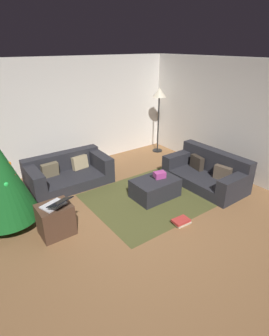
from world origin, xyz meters
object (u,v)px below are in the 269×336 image
at_px(book_stack, 181,221).
at_px(corner_lamp, 159,98).
at_px(ottoman, 155,188).
at_px(side_table, 56,220).
at_px(couch_right, 208,172).
at_px(gift_box, 160,175).
at_px(couch_left, 67,172).
at_px(christmas_tree, 0,178).
at_px(tv_remote, 153,177).
at_px(laptop, 56,204).

bearing_deg(book_stack, corner_lamp, 56.33).
xyz_separation_m(ottoman, side_table, (-2.06, 0.04, 0.07)).
xyz_separation_m(couch_right, gift_box, (-1.17, 0.26, 0.17)).
relative_size(ottoman, side_table, 1.70).
relative_size(couch_left, christmas_tree, 1.02).
relative_size(book_stack, corner_lamp, 0.19).
bearing_deg(tv_remote, laptop, -174.86).
bearing_deg(laptop, ottoman, 0.67).
height_order(ottoman, corner_lamp, corner_lamp).
height_order(gift_box, laptop, laptop).
xyz_separation_m(couch_right, laptop, (-3.34, 0.22, 0.31)).
distance_m(gift_box, tv_remote, 0.14).
xyz_separation_m(tv_remote, side_table, (-2.09, -0.06, -0.13)).
bearing_deg(ottoman, tv_remote, 75.28).
bearing_deg(christmas_tree, couch_left, 32.19).
distance_m(christmas_tree, side_table, 1.09).
xyz_separation_m(tv_remote, corner_lamp, (1.69, 1.84, 1.13)).
xyz_separation_m(couch_left, ottoman, (1.18, -1.62, -0.06)).
bearing_deg(christmas_tree, couch_right, -13.61).
bearing_deg(side_table, corner_lamp, 26.67).
bearing_deg(side_table, book_stack, -29.21).
xyz_separation_m(couch_left, side_table, (-0.88, -1.57, 0.01)).
height_order(ottoman, book_stack, ottoman).
bearing_deg(couch_left, book_stack, 111.14).
height_order(couch_left, ottoman, couch_left).
distance_m(couch_left, gift_box, 2.07).
relative_size(couch_right, laptop, 3.43).
height_order(tv_remote, corner_lamp, corner_lamp).
bearing_deg(christmas_tree, ottoman, -14.98).
bearing_deg(gift_box, couch_right, -12.72).
bearing_deg(corner_lamp, couch_right, -100.98).
distance_m(couch_right, tv_remote, 1.32).
bearing_deg(tv_remote, side_table, -176.65).
xyz_separation_m(tv_remote, christmas_tree, (-2.66, 0.60, 0.52)).
relative_size(couch_left, gift_box, 7.83).
relative_size(gift_box, christmas_tree, 0.13).
relative_size(couch_left, side_table, 3.33).
bearing_deg(couch_right, book_stack, 115.25).
relative_size(couch_left, corner_lamp, 0.99).
distance_m(book_stack, corner_lamp, 3.81).
bearing_deg(ottoman, couch_right, -10.77).
bearing_deg(laptop, side_table, 107.91).
bearing_deg(corner_lamp, ottoman, -131.57).
relative_size(christmas_tree, book_stack, 5.10).
bearing_deg(tv_remote, couch_right, -13.65).
relative_size(gift_box, book_stack, 0.67).
relative_size(couch_right, christmas_tree, 1.02).
height_order(christmas_tree, side_table, christmas_tree).
bearing_deg(couch_right, laptop, 85.58).
bearing_deg(side_table, gift_box, -0.59).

